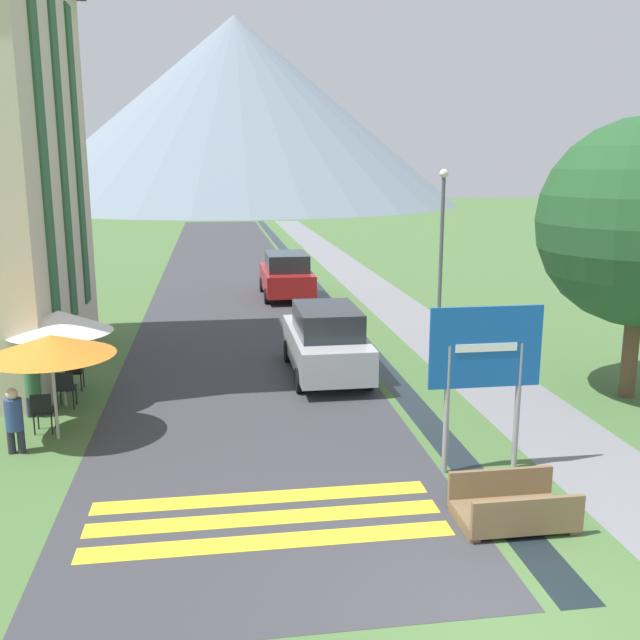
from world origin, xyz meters
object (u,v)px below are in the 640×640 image
cafe_umbrella_front_orange (51,345)px  parked_car_far (286,275)px  cafe_umbrella_middle_white (59,321)px  cafe_chair_middle (65,386)px  parked_car_near (326,341)px  person_seated_far (33,386)px  cafe_chair_far_left (74,370)px  streetlamp (442,238)px  person_seated_near (14,418)px  cafe_chair_near_right (43,409)px  road_sign (485,362)px  footbridge (513,509)px

cafe_umbrella_front_orange → parked_car_far: bearing=67.4°
parked_car_far → cafe_umbrella_middle_white: size_ratio=1.90×
cafe_chair_middle → cafe_umbrella_middle_white: cafe_umbrella_middle_white is taller
parked_car_near → person_seated_far: (-6.69, -2.11, -0.23)m
cafe_chair_far_left → streetlamp: 11.64m
cafe_chair_middle → person_seated_near: 2.51m
cafe_chair_near_right → parked_car_far: bearing=48.1°
parked_car_near → parked_car_far: bearing=89.4°
person_seated_near → streetlamp: (10.84, 8.17, 2.36)m
cafe_umbrella_front_orange → person_seated_near: cafe_umbrella_front_orange is taller
road_sign → streetlamp: bearing=76.3°
parked_car_near → person_seated_far: parked_car_near is taller
person_seated_near → road_sign: bearing=-13.7°
cafe_chair_far_left → person_seated_near: size_ratio=0.67×
cafe_umbrella_front_orange → person_seated_far: cafe_umbrella_front_orange is taller
parked_car_far → cafe_umbrella_front_orange: size_ratio=1.79×
cafe_umbrella_front_orange → footbridge: bearing=-31.1°
cafe_chair_middle → parked_car_far: bearing=67.3°
cafe_chair_near_right → cafe_chair_far_left: size_ratio=1.00×
cafe_chair_middle → streetlamp: size_ratio=0.16×
road_sign → cafe_umbrella_front_orange: size_ratio=1.22×
cafe_chair_middle → person_seated_near: size_ratio=0.67×
parked_car_near → cafe_umbrella_front_orange: 6.96m
cafe_chair_far_left → cafe_umbrella_front_orange: (0.24, -3.10, 1.40)m
road_sign → cafe_umbrella_middle_white: bearing=149.5°
parked_car_far → cafe_umbrella_front_orange: cafe_umbrella_front_orange is taller
cafe_chair_middle → streetlamp: (10.41, 5.71, 2.55)m
parked_car_far → cafe_chair_far_left: size_ratio=5.15×
cafe_umbrella_middle_white → cafe_chair_far_left: bearing=89.5°
cafe_umbrella_front_orange → person_seated_near: 1.50m
cafe_umbrella_front_orange → person_seated_far: 2.00m
footbridge → cafe_chair_middle: bearing=140.4°
cafe_umbrella_middle_white → footbridge: bearing=-40.2°
streetlamp → road_sign: bearing=-103.7°
footbridge → person_seated_near: bearing=154.4°
road_sign → cafe_chair_middle: (-7.91, 4.50, -1.49)m
footbridge → cafe_chair_middle: cafe_chair_middle is taller
person_seated_far → cafe_chair_middle: bearing=37.8°
cafe_umbrella_middle_white → cafe_chair_middle: bearing=-72.4°
cafe_chair_far_left → streetlamp: size_ratio=0.16×
cafe_umbrella_front_orange → person_seated_near: (-0.62, -0.64, -1.20)m
cafe_chair_near_right → person_seated_near: (-0.29, -0.98, 0.19)m
footbridge → parked_car_near: 8.23m
person_seated_near → footbridge: bearing=-25.6°
parked_car_near → parked_car_far: (0.11, 11.02, 0.00)m
parked_car_far → cafe_umbrella_middle_white: 14.02m
cafe_chair_near_right → cafe_chair_middle: 1.50m
footbridge → cafe_umbrella_middle_white: 10.33m
parked_car_far → cafe_chair_far_left: bearing=-118.8°
footbridge → person_seated_far: size_ratio=1.38×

